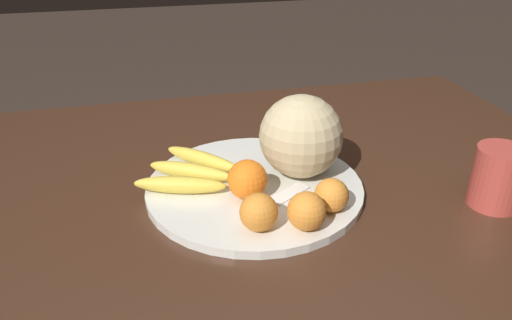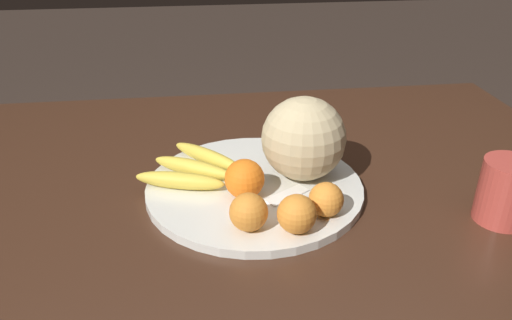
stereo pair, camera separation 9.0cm
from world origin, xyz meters
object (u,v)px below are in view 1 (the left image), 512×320
Objects in this scene: orange_back_left at (307,211)px; banana_bunch at (192,172)px; orange_mid_center at (247,180)px; produce_tag at (290,193)px; orange_front_left at (259,212)px; kitchen_table at (257,235)px; melon at (301,136)px; ceramic_mug at (499,176)px; fruit_bowl at (256,187)px; orange_front_right at (331,195)px.

banana_bunch is at bearing -51.68° from orange_back_left.
orange_mid_center is (-0.09, 0.09, 0.02)m from banana_bunch.
orange_mid_center reaches higher than produce_tag.
orange_front_left is 0.10m from orange_mid_center.
orange_front_left is 0.12m from produce_tag.
orange_mid_center is (0.02, 0.02, 0.14)m from kitchen_table.
orange_mid_center is at bearing 27.39° from melon.
melon is 0.35m from ceramic_mug.
orange_mid_center is (0.03, 0.04, 0.04)m from fruit_bowl.
orange_back_left is (-0.04, 0.15, 0.04)m from fruit_bowl.
banana_bunch is at bearing -65.65° from orange_front_left.
melon is at bearing -152.61° from orange_mid_center.
melon is 2.51× the size of orange_front_left.
produce_tag reaches higher than kitchen_table.
produce_tag is at bearing 59.35° from melon.
orange_front_right is 0.07m from orange_back_left.
orange_back_left reaches higher than fruit_bowl.
orange_front_left is 1.07× the size of orange_front_right.
orange_mid_center is at bearing -58.32° from orange_back_left.
orange_back_left is at bearing 75.11° from melon.
orange_front_left reaches higher than banana_bunch.
produce_tag is at bearing -51.39° from orange_front_right.
ceramic_mug is (-0.36, -0.01, 0.01)m from orange_back_left.
orange_front_right is 0.51× the size of ceramic_mug.
melon is at bearing -104.89° from orange_back_left.
ceramic_mug is at bearing 133.24° from produce_tag.
orange_front_left is 0.43m from ceramic_mug.
orange_mid_center reaches higher than orange_front_left.
fruit_bowl is (-0.00, -0.02, 0.10)m from kitchen_table.
ceramic_mug is (-0.31, 0.16, -0.04)m from melon.
banana_bunch is 1.82× the size of ceramic_mug.
kitchen_table is 20.39× the size of orange_mid_center.
orange_front_left is at bearing 77.95° from fruit_bowl.
produce_tag is (-0.05, 0.05, 0.01)m from fruit_bowl.
fruit_bowl is at bearing -77.33° from produce_tag.
kitchen_table is 0.19m from orange_front_left.
orange_front_right is (-0.01, 0.14, -0.05)m from melon.
melon is (-0.09, -0.02, 0.09)m from fruit_bowl.
melon is at bearing -167.88° from fruit_bowl.
melon is at bearing -155.65° from banana_bunch.
kitchen_table is 9.20× the size of melon.
kitchen_table is 0.20m from orange_front_right.
ceramic_mug reaches higher than orange_front_left.
kitchen_table is 0.12m from produce_tag.
banana_bunch is 3.60× the size of orange_front_right.
orange_front_right reaches higher than kitchen_table.
ceramic_mug is at bearing 175.07° from orange_front_right.
kitchen_table is 0.18m from banana_bunch.
produce_tag is (-0.08, 0.01, -0.03)m from orange_mid_center.
ceramic_mug is (-0.52, 0.19, 0.02)m from banana_bunch.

